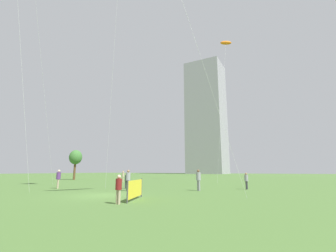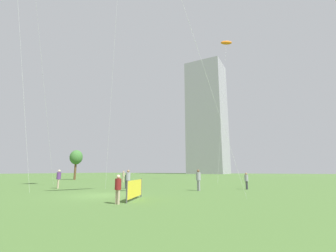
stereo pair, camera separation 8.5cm
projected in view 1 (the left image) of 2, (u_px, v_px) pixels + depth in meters
The scene contains 12 objects.
ground at pixel (102, 195), 16.45m from camera, with size 280.00×280.00×0.00m, color #476B30.
person_standing_0 at pixel (123, 176), 36.16m from camera, with size 0.38×0.38×1.72m.
person_standing_1 at pixel (128, 179), 20.37m from camera, with size 0.41×0.41×1.85m.
person_standing_2 at pixel (127, 180), 22.90m from camera, with size 0.34×0.34×1.54m.
person_standing_3 at pixel (58, 178), 23.07m from camera, with size 0.41×0.41×1.87m.
person_standing_4 at pixel (119, 187), 12.32m from camera, with size 0.34×0.34×1.55m.
person_standing_5 at pixel (246, 180), 21.94m from camera, with size 0.35×0.35×1.58m.
person_standing_6 at pixel (198, 178), 20.47m from camera, with size 0.42×0.42×1.87m.
kite_flying_3 at pixel (226, 43), 43.22m from camera, with size 2.22×7.72×26.16m.
park_tree_1 at pixel (76, 158), 45.57m from camera, with size 2.50×2.50×5.88m.
distant_highrise_0 at pixel (206, 117), 136.05m from camera, with size 20.86×18.54×66.49m, color #939399.
event_banner at pixel (135, 189), 14.10m from camera, with size 1.21×2.98×1.24m.
Camera 1 is at (12.54, -12.60, 1.77)m, focal length 24.19 mm.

